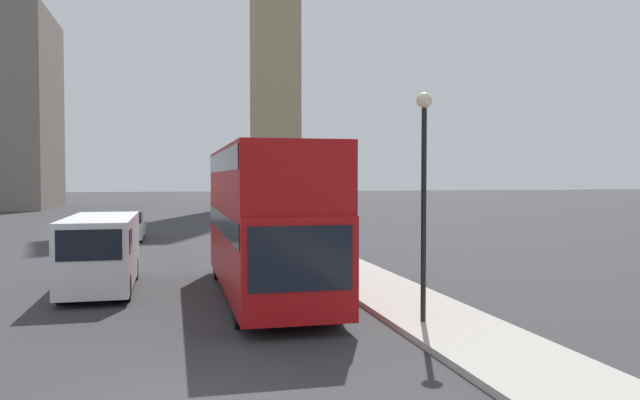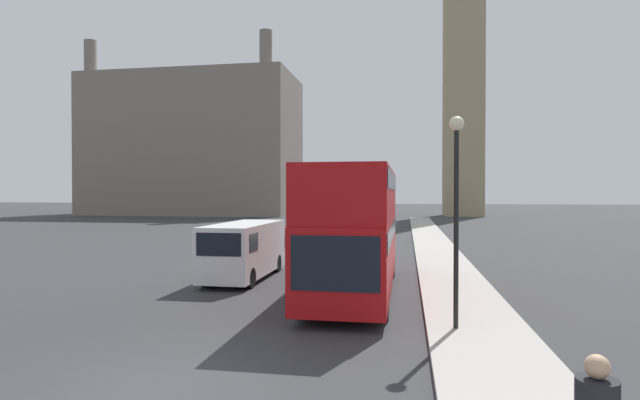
# 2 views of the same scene
# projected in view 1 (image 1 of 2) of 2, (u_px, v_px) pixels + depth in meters

# --- Properties ---
(sidewalk_strip) EXTENTS (2.53, 120.00, 0.15)m
(sidewalk_strip) POSITION_uv_depth(u_px,v_px,m) (562.00, 385.00, 10.06)
(sidewalk_strip) COLOR #ADA89E
(sidewalk_strip) RESTS_ON ground_plane
(red_double_decker_bus) EXTENTS (2.56, 10.08, 4.25)m
(red_double_decker_bus) POSITION_uv_depth(u_px,v_px,m) (266.00, 214.00, 17.85)
(red_double_decker_bus) COLOR #A80F11
(red_double_decker_bus) RESTS_ON ground_plane
(white_van) EXTENTS (1.96, 5.66, 2.24)m
(white_van) POSITION_uv_depth(u_px,v_px,m) (101.00, 251.00, 18.81)
(white_van) COLOR white
(white_van) RESTS_ON ground_plane
(street_lamp) EXTENTS (0.36, 0.36, 5.20)m
(street_lamp) POSITION_uv_depth(u_px,v_px,m) (424.00, 169.00, 14.08)
(street_lamp) COLOR black
(street_lamp) RESTS_ON sidewalk_strip
(parked_sedan) EXTENTS (1.88, 4.79, 1.56)m
(parked_sedan) POSITION_uv_depth(u_px,v_px,m) (126.00, 227.00, 34.53)
(parked_sedan) COLOR silver
(parked_sedan) RESTS_ON ground_plane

